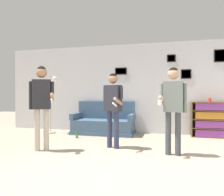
# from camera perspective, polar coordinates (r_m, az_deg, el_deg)

# --- Properties ---
(ground_plane) EXTENTS (20.00, 20.00, 0.00)m
(ground_plane) POSITION_cam_1_polar(r_m,az_deg,el_deg) (3.14, -5.10, -20.79)
(ground_plane) COLOR gray
(wall_back) EXTENTS (8.44, 0.08, 2.70)m
(wall_back) POSITION_cam_1_polar(r_m,az_deg,el_deg) (6.69, 6.04, 2.54)
(wall_back) COLOR silver
(wall_back) RESTS_ON ground_plane
(couch) EXTENTS (1.82, 0.80, 0.95)m
(couch) POSITION_cam_1_polar(r_m,az_deg,el_deg) (6.53, -2.20, -6.63)
(couch) COLOR #3D5670
(couch) RESTS_ON ground_plane
(bookshelf) EXTENTS (1.13, 0.30, 0.96)m
(bookshelf) POSITION_cam_1_polar(r_m,az_deg,el_deg) (6.54, 24.90, -5.17)
(bookshelf) COLOR brown
(bookshelf) RESTS_ON ground_plane
(floor_lamp) EXTENTS (0.36, 0.39, 1.71)m
(floor_lamp) POSITION_cam_1_polar(r_m,az_deg,el_deg) (6.83, -15.75, 1.08)
(floor_lamp) COLOR #ADA89E
(floor_lamp) RESTS_ON ground_plane
(person_player_foreground_left) EXTENTS (0.59, 0.40, 1.75)m
(person_player_foreground_left) POSITION_cam_1_polar(r_m,az_deg,el_deg) (4.73, -17.92, -0.04)
(person_player_foreground_left) COLOR #B7AD99
(person_player_foreground_left) RESTS_ON ground_plane
(person_player_foreground_center) EXTENTS (0.48, 0.55, 1.62)m
(person_player_foreground_center) POSITION_cam_1_polar(r_m,az_deg,el_deg) (4.74, 0.23, -1.13)
(person_player_foreground_center) COLOR #2D334C
(person_player_foreground_center) RESTS_ON ground_plane
(person_watcher_holding_cup) EXTENTS (0.53, 0.41, 1.68)m
(person_watcher_holding_cup) POSITION_cam_1_polar(r_m,az_deg,el_deg) (4.33, 15.68, -0.79)
(person_watcher_holding_cup) COLOR #3D4247
(person_watcher_holding_cup) RESTS_ON ground_plane
(bottle_on_floor) EXTENTS (0.06, 0.06, 0.23)m
(bottle_on_floor) POSITION_cam_1_polar(r_m,az_deg,el_deg) (5.98, -9.17, -9.42)
(bottle_on_floor) COLOR #3D6638
(bottle_on_floor) RESTS_ON ground_plane
(drinking_cup) EXTENTS (0.08, 0.08, 0.11)m
(drinking_cup) POSITION_cam_1_polar(r_m,az_deg,el_deg) (6.49, 24.16, -0.48)
(drinking_cup) COLOR red
(drinking_cup) RESTS_ON bookshelf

